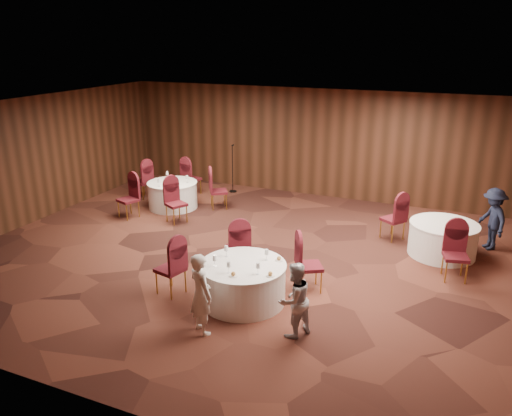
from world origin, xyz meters
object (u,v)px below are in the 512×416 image
at_px(table_right, 443,239).
at_px(table_main, 243,282).
at_px(woman_a, 201,294).
at_px(woman_b, 294,300).
at_px(table_left, 173,195).
at_px(man_c, 492,219).
at_px(mic_stand, 233,178).

bearing_deg(table_right, table_main, -131.63).
xyz_separation_m(table_right, woman_a, (-3.41, -4.80, 0.32)).
height_order(table_main, woman_b, woman_b).
distance_m(table_left, man_c, 8.23).
distance_m(mic_stand, woman_b, 8.02).
relative_size(table_main, mic_stand, 1.06).
relative_size(mic_stand, woman_b, 1.18).
distance_m(woman_b, man_c, 5.88).
height_order(table_left, man_c, man_c).
bearing_deg(table_right, woman_b, -115.01).
height_order(table_right, woman_b, woman_b).
xyz_separation_m(table_left, mic_stand, (0.90, 2.03, 0.05)).
height_order(table_left, mic_stand, mic_stand).
distance_m(table_main, table_right, 4.83).
distance_m(table_right, woman_b, 4.73).
bearing_deg(mic_stand, woman_a, -68.02).
bearing_deg(table_left, woman_a, -53.73).
bearing_deg(woman_b, table_right, -175.00).
distance_m(table_left, woman_a, 6.49).
height_order(table_right, woman_a, woman_a).
xyz_separation_m(table_right, woman_b, (-2.00, -4.28, 0.26)).
relative_size(table_right, woman_b, 1.16).
height_order(woman_b, man_c, man_c).
distance_m(table_right, woman_a, 5.89).
relative_size(table_left, woman_b, 1.10).
bearing_deg(table_main, woman_b, -28.94).
relative_size(mic_stand, man_c, 1.04).
xyz_separation_m(table_main, woman_a, (-0.20, -1.18, 0.32)).
distance_m(table_right, mic_stand, 6.80).
height_order(woman_a, woman_b, woman_a).
relative_size(woman_b, man_c, 0.89).
bearing_deg(table_main, woman_a, -99.60).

